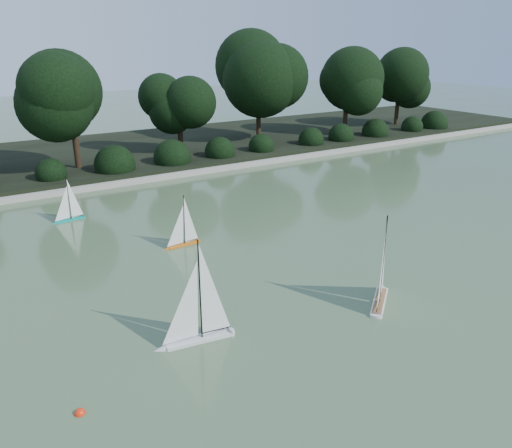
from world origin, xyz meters
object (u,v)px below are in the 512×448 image
object	(u,v)px
sailboat_white_b	(381,287)
sailboat_teal	(67,214)
sailboat_white_a	(192,326)
race_buoy	(80,414)
sailboat_orange	(180,238)

from	to	relation	value
sailboat_white_b	sailboat_teal	bearing A→B (deg)	117.15
sailboat_white_a	race_buoy	world-z (taller)	sailboat_white_a
sailboat_teal	sailboat_orange	bearing A→B (deg)	-60.24
sailboat_white_b	race_buoy	distance (m)	5.27
sailboat_white_a	sailboat_teal	bearing A→B (deg)	92.94
sailboat_teal	race_buoy	world-z (taller)	sailboat_teal
sailboat_orange	race_buoy	distance (m)	5.39
sailboat_white_a	race_buoy	distance (m)	2.01
race_buoy	sailboat_white_b	bearing A→B (deg)	0.78
race_buoy	sailboat_white_a	bearing A→B (deg)	19.62
sailboat_teal	race_buoy	xyz separation A→B (m)	(-1.53, -7.35, -0.19)
sailboat_orange	race_buoy	size ratio (longest dim) A/B	9.18
sailboat_white_a	sailboat_teal	world-z (taller)	sailboat_white_a
race_buoy	sailboat_orange	bearing A→B (deg)	52.39
sailboat_white_a	sailboat_white_b	bearing A→B (deg)	-9.96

